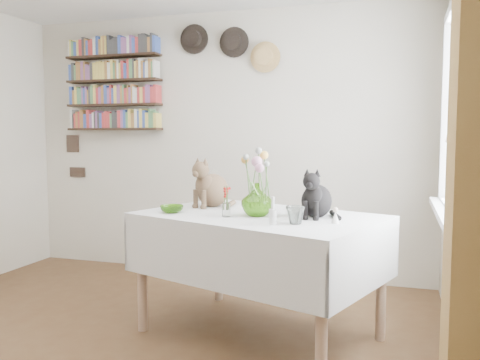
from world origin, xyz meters
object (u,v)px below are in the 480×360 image
(bookshelf_unit, at_px, (114,85))
(flower_vase, at_px, (257,200))
(black_cat, at_px, (317,192))
(dining_table, at_px, (259,244))
(tabby_cat, at_px, (213,181))

(bookshelf_unit, bearing_deg, flower_vase, -36.69)
(black_cat, relative_size, flower_vase, 1.50)
(black_cat, height_order, bookshelf_unit, bookshelf_unit)
(dining_table, relative_size, tabby_cat, 4.82)
(flower_vase, bearing_deg, black_cat, 10.28)
(dining_table, xyz_separation_m, flower_vase, (0.00, -0.06, 0.31))
(tabby_cat, relative_size, black_cat, 1.15)
(black_cat, relative_size, bookshelf_unit, 0.32)
(tabby_cat, distance_m, flower_vase, 0.55)
(dining_table, xyz_separation_m, tabby_cat, (-0.42, 0.27, 0.38))
(black_cat, bearing_deg, bookshelf_unit, 156.82)
(black_cat, bearing_deg, dining_table, -172.13)
(dining_table, relative_size, bookshelf_unit, 1.77)
(dining_table, bearing_deg, bookshelf_unit, 144.54)
(tabby_cat, bearing_deg, black_cat, 1.66)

